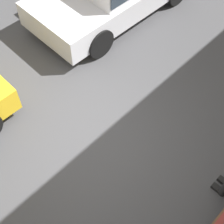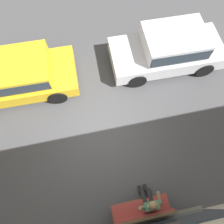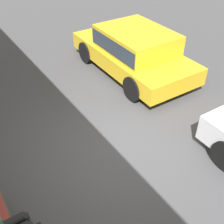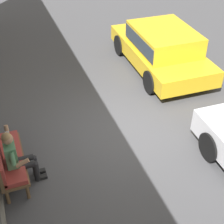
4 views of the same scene
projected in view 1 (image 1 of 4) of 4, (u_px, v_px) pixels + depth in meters
The scene contains 1 object.
ground_plane at pixel (90, 138), 6.32m from camera, with size 60.00×60.00×0.00m, color #424244.
Camera 1 is at (2.08, 2.60, 5.41)m, focal length 55.00 mm.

